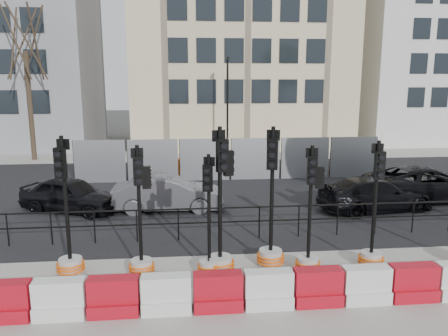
{
  "coord_description": "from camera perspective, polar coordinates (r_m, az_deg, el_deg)",
  "views": [
    {
      "loc": [
        -2.26,
        -11.05,
        4.66
      ],
      "look_at": [
        -0.88,
        3.0,
        1.81
      ],
      "focal_mm": 35.0,
      "sensor_mm": 36.0,
      "label": 1
    }
  ],
  "objects": [
    {
      "name": "car_b",
      "position": [
        15.91,
        -7.33,
        -3.29
      ],
      "size": [
        1.5,
        3.98,
        1.3
      ],
      "primitive_type": "imported",
      "rotation": [
        0.0,
        0.0,
        1.56
      ],
      "color": "#505055",
      "rests_on": "ground"
    },
    {
      "name": "traffic_signal_e",
      "position": [
        11.2,
        6.13,
        -9.17
      ],
      "size": [
        0.7,
        0.7,
        3.57
      ],
      "rotation": [
        0.0,
        0.0,
        -0.29
      ],
      "color": "#B8B8B4",
      "rests_on": "ground"
    },
    {
      "name": "traffic_signal_a",
      "position": [
        11.32,
        -19.59,
        -9.73
      ],
      "size": [
        0.67,
        0.67,
        3.41
      ],
      "rotation": [
        0.0,
        0.0,
        -0.22
      ],
      "color": "#B8B8B4",
      "rests_on": "ground"
    },
    {
      "name": "building_cream",
      "position": [
        33.59,
        1.84,
        18.81
      ],
      "size": [
        15.0,
        10.06,
        18.0
      ],
      "color": "beige",
      "rests_on": "ground"
    },
    {
      "name": "car_a",
      "position": [
        16.6,
        -19.36,
        -3.31
      ],
      "size": [
        4.1,
        4.73,
        1.25
      ],
      "primitive_type": "imported",
      "rotation": [
        0.0,
        0.0,
        1.17
      ],
      "color": "black",
      "rests_on": "ground"
    },
    {
      "name": "traffic_signal_g",
      "position": [
        11.71,
        18.8,
        -9.15
      ],
      "size": [
        0.64,
        0.64,
        3.24
      ],
      "rotation": [
        0.0,
        0.0,
        -0.02
      ],
      "color": "#B8B8B4",
      "rests_on": "ground"
    },
    {
      "name": "traffic_signal_c",
      "position": [
        10.71,
        -1.95,
        -10.79
      ],
      "size": [
        0.59,
        0.59,
        2.98
      ],
      "rotation": [
        0.0,
        0.0,
        -0.31
      ],
      "color": "#B8B8B4",
      "rests_on": "ground"
    },
    {
      "name": "kerb_railing",
      "position": [
        13.07,
        4.65,
        -6.32
      ],
      "size": [
        18.0,
        0.04,
        1.0
      ],
      "color": "black",
      "rests_on": "ground"
    },
    {
      "name": "sidewalk_near",
      "position": [
        9.56,
        9.24,
        -17.83
      ],
      "size": [
        40.0,
        6.0,
        0.02
      ],
      "primitive_type": "cube",
      "color": "gray",
      "rests_on": "ground"
    },
    {
      "name": "traffic_signal_b",
      "position": [
        10.83,
        -10.74,
        -9.89
      ],
      "size": [
        0.63,
        0.63,
        3.2
      ],
      "rotation": [
        0.0,
        0.0,
        0.18
      ],
      "color": "#B8B8B4",
      "rests_on": "ground"
    },
    {
      "name": "building_white",
      "position": [
        38.38,
        25.52,
        15.32
      ],
      "size": [
        12.0,
        9.06,
        16.0
      ],
      "color": "silver",
      "rests_on": "ground"
    },
    {
      "name": "sidewalk_far",
      "position": [
        27.54,
        -0.81,
        1.67
      ],
      "size": [
        40.0,
        4.0,
        0.02
      ],
      "primitive_type": "cube",
      "color": "gray",
      "rests_on": "ground"
    },
    {
      "name": "barrier_row",
      "position": [
        9.57,
        8.99,
        -15.4
      ],
      "size": [
        16.75,
        0.5,
        0.8
      ],
      "color": "red",
      "rests_on": "ground"
    },
    {
      "name": "car_c",
      "position": [
        16.69,
        19.09,
        -3.27
      ],
      "size": [
        3.13,
        4.79,
        1.22
      ],
      "primitive_type": "imported",
      "rotation": [
        0.0,
        0.0,
        1.74
      ],
      "color": "black",
      "rests_on": "ground"
    },
    {
      "name": "ground",
      "position": [
        12.2,
        5.61,
        -11.1
      ],
      "size": [
        120.0,
        120.0,
        0.0
      ],
      "primitive_type": "plane",
      "color": "#51514C",
      "rests_on": "ground"
    },
    {
      "name": "heras_fencing",
      "position": [
        21.48,
        2.06,
        0.64
      ],
      "size": [
        14.33,
        1.72,
        2.0
      ],
      "color": "#95979D",
      "rests_on": "ground"
    },
    {
      "name": "road",
      "position": [
        18.77,
        1.49,
        -2.93
      ],
      "size": [
        40.0,
        14.0,
        0.03
      ],
      "primitive_type": "cube",
      "color": "black",
      "rests_on": "ground"
    },
    {
      "name": "tree_bare_far",
      "position": [
        28.02,
        -24.58,
        14.48
      ],
      "size": [
        2.0,
        2.0,
        9.0
      ],
      "color": "#473828",
      "rests_on": "ground"
    },
    {
      "name": "lamp_post_far",
      "position": [
        26.22,
        0.46,
        8.25
      ],
      "size": [
        0.12,
        0.56,
        6.0
      ],
      "color": "black",
      "rests_on": "ground"
    },
    {
      "name": "traffic_signal_f",
      "position": [
        10.99,
        11.05,
        -9.61
      ],
      "size": [
        0.62,
        0.62,
        3.17
      ],
      "rotation": [
        0.0,
        0.0,
        -0.18
      ],
      "color": "#B8B8B4",
      "rests_on": "ground"
    },
    {
      "name": "traffic_signal_d",
      "position": [
        10.69,
        -0.43,
        -9.4
      ],
      "size": [
        0.71,
        0.71,
        3.61
      ],
      "rotation": [
        0.0,
        0.0,
        0.34
      ],
      "color": "#B8B8B4",
      "rests_on": "ground"
    },
    {
      "name": "car_d",
      "position": [
        18.8,
        24.99,
        -1.89
      ],
      "size": [
        2.85,
        5.2,
        1.37
      ],
      "primitive_type": "imported",
      "rotation": [
        0.0,
        0.0,
        1.63
      ],
      "color": "black",
      "rests_on": "ground"
    },
    {
      "name": "building_grey",
      "position": [
        35.14,
        -25.94,
        14.11
      ],
      "size": [
        11.0,
        9.06,
        14.0
      ],
      "color": "gray",
      "rests_on": "ground"
    }
  ]
}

